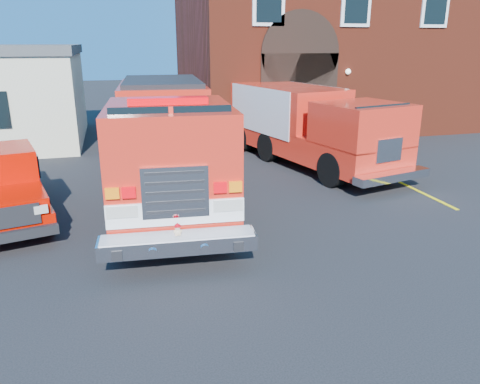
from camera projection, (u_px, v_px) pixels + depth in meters
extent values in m
plane|color=black|center=(228.00, 227.00, 11.87)|extent=(100.00, 100.00, 0.00)
cube|color=yellow|center=(424.00, 194.00, 14.41)|extent=(0.12, 3.00, 0.01)
cube|color=yellow|center=(373.00, 169.00, 17.17)|extent=(0.12, 3.00, 0.01)
cube|color=yellow|center=(336.00, 152.00, 19.92)|extent=(0.12, 3.00, 0.01)
cube|color=maroon|center=(325.00, 51.00, 25.75)|extent=(15.00, 10.00, 8.00)
cube|color=black|center=(299.00, 100.00, 20.88)|extent=(3.60, 0.12, 4.00)
cylinder|color=black|center=(301.00, 53.00, 20.27)|extent=(3.60, 0.12, 3.60)
cube|color=black|center=(269.00, 3.00, 19.25)|extent=(1.40, 0.10, 1.80)
cube|color=black|center=(356.00, 5.00, 20.25)|extent=(1.40, 0.10, 1.80)
cube|color=black|center=(436.00, 7.00, 21.25)|extent=(1.40, 0.10, 1.80)
cylinder|color=black|center=(120.00, 217.00, 10.79)|extent=(0.49, 1.26, 1.23)
cylinder|color=black|center=(225.00, 211.00, 11.22)|extent=(0.49, 1.26, 1.23)
cube|color=red|center=(167.00, 163.00, 14.24)|extent=(3.61, 10.24, 1.00)
cube|color=red|center=(163.00, 110.00, 16.25)|extent=(3.18, 5.12, 1.78)
cube|color=red|center=(170.00, 141.00, 10.80)|extent=(3.07, 3.79, 1.67)
cube|color=black|center=(172.00, 133.00, 9.36)|extent=(2.45, 0.29, 1.05)
cube|color=red|center=(168.00, 101.00, 10.52)|extent=(1.81, 0.53, 0.16)
cube|color=white|center=(176.00, 213.00, 9.45)|extent=(2.78, 0.30, 0.49)
cube|color=silver|center=(175.00, 192.00, 9.31)|extent=(1.34, 0.18, 1.05)
cube|color=silver|center=(178.00, 243.00, 9.32)|extent=(3.16, 0.87, 0.31)
cube|color=#B7B7BF|center=(122.00, 111.00, 16.00)|extent=(0.38, 4.01, 1.45)
cube|color=#B7B7BF|center=(203.00, 109.00, 16.49)|extent=(0.38, 4.01, 1.45)
sphere|color=beige|center=(178.00, 232.00, 9.25)|extent=(0.15, 0.15, 0.14)
sphere|color=beige|center=(177.00, 227.00, 9.21)|extent=(0.12, 0.12, 0.12)
sphere|color=beige|center=(175.00, 225.00, 9.20)|extent=(0.05, 0.05, 0.04)
sphere|color=beige|center=(180.00, 225.00, 9.22)|extent=(0.05, 0.05, 0.04)
ellipsoid|color=red|center=(177.00, 226.00, 9.21)|extent=(0.13, 0.13, 0.07)
cylinder|color=red|center=(177.00, 227.00, 9.20)|extent=(0.15, 0.15, 0.01)
cylinder|color=black|center=(46.00, 217.00, 11.35)|extent=(0.48, 0.87, 0.82)
cube|color=#BF0C00|center=(1.00, 202.00, 10.67)|extent=(2.21, 1.96, 0.36)
cube|color=black|center=(7.00, 237.00, 10.08)|extent=(2.07, 0.65, 0.23)
cylinder|color=black|center=(332.00, 170.00, 14.99)|extent=(0.61, 1.18, 1.13)
cylinder|color=black|center=(384.00, 162.00, 16.01)|extent=(0.61, 1.18, 1.13)
cube|color=red|center=(308.00, 141.00, 17.81)|extent=(4.36, 8.56, 0.92)
cube|color=red|center=(286.00, 105.00, 18.73)|extent=(3.66, 5.57, 1.54)
cube|color=red|center=(362.00, 124.00, 15.08)|extent=(3.05, 2.98, 1.33)
cube|color=#B7B7BF|center=(258.00, 110.00, 18.18)|extent=(1.02, 4.20, 1.74)
cube|color=#B7B7BF|center=(312.00, 106.00, 19.35)|extent=(1.02, 4.20, 1.74)
cube|color=silver|center=(392.00, 176.00, 14.26)|extent=(2.80, 1.08, 0.26)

